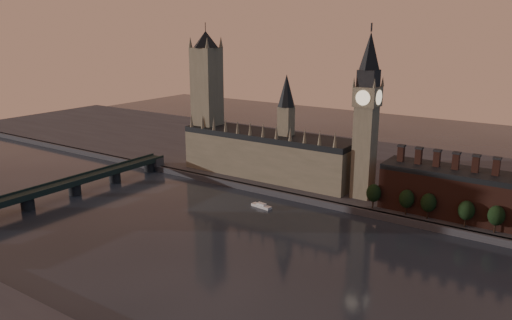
{
  "coord_description": "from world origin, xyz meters",
  "views": [
    {
      "loc": [
        123.44,
        -176.78,
        108.28
      ],
      "look_at": [
        -34.21,
        55.0,
        33.74
      ],
      "focal_mm": 35.0,
      "sensor_mm": 36.0,
      "label": 1
    }
  ],
  "objects_px": {
    "big_ben": "(366,115)",
    "westminster_bridge": "(48,192)",
    "victoria_tower": "(207,95)",
    "river_boat": "(261,206)"
  },
  "relations": [
    {
      "from": "big_ben",
      "to": "westminster_bridge",
      "type": "xyz_separation_m",
      "value": [
        -165.0,
        -112.7,
        -49.39
      ]
    },
    {
      "from": "victoria_tower",
      "to": "big_ben",
      "type": "height_order",
      "value": "victoria_tower"
    },
    {
      "from": "westminster_bridge",
      "to": "river_boat",
      "type": "bearing_deg",
      "value": 30.77
    },
    {
      "from": "victoria_tower",
      "to": "westminster_bridge",
      "type": "bearing_deg",
      "value": -106.56
    },
    {
      "from": "victoria_tower",
      "to": "big_ben",
      "type": "bearing_deg",
      "value": -2.2
    },
    {
      "from": "big_ben",
      "to": "westminster_bridge",
      "type": "relative_size",
      "value": 0.54
    },
    {
      "from": "big_ben",
      "to": "river_boat",
      "type": "xyz_separation_m",
      "value": [
        -48.19,
        -43.15,
        -55.78
      ]
    },
    {
      "from": "victoria_tower",
      "to": "big_ben",
      "type": "xyz_separation_m",
      "value": [
        130.0,
        -5.0,
        -2.26
      ]
    },
    {
      "from": "victoria_tower",
      "to": "river_boat",
      "type": "height_order",
      "value": "victoria_tower"
    },
    {
      "from": "westminster_bridge",
      "to": "big_ben",
      "type": "bearing_deg",
      "value": 34.33
    }
  ]
}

